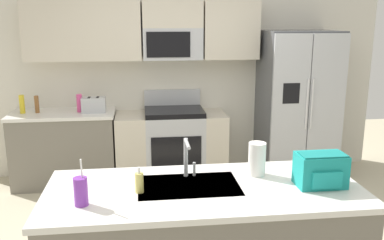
{
  "coord_description": "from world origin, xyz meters",
  "views": [
    {
      "loc": [
        -0.51,
        -3.27,
        2.0
      ],
      "look_at": [
        -0.03,
        0.6,
        1.05
      ],
      "focal_mm": 39.31,
      "sensor_mm": 36.0,
      "label": 1
    }
  ],
  "objects_px": {
    "toaster": "(94,105)",
    "drink_cup_purple": "(81,191)",
    "bottle_yellow": "(22,104)",
    "bottle_pink": "(79,103)",
    "range_oven": "(171,145)",
    "paper_towel_roll": "(257,159)",
    "refrigerator": "(297,105)",
    "backpack": "(321,169)",
    "sink_faucet": "(187,155)",
    "soap_dispenser": "(139,182)",
    "pepper_mill": "(37,104)"
  },
  "relations": [
    {
      "from": "toaster",
      "to": "drink_cup_purple",
      "type": "bearing_deg",
      "value": -85.83
    },
    {
      "from": "bottle_yellow",
      "to": "bottle_pink",
      "type": "bearing_deg",
      "value": -0.07
    },
    {
      "from": "range_oven",
      "to": "bottle_yellow",
      "type": "relative_size",
      "value": 6.2
    },
    {
      "from": "bottle_pink",
      "to": "paper_towel_roll",
      "type": "relative_size",
      "value": 0.89
    },
    {
      "from": "refrigerator",
      "to": "backpack",
      "type": "distance_m",
      "value": 2.6
    },
    {
      "from": "sink_faucet",
      "to": "soap_dispenser",
      "type": "relative_size",
      "value": 1.66
    },
    {
      "from": "toaster",
      "to": "backpack",
      "type": "bearing_deg",
      "value": -55.14
    },
    {
      "from": "bottle_yellow",
      "to": "soap_dispenser",
      "type": "bearing_deg",
      "value": -61.28
    },
    {
      "from": "backpack",
      "to": "range_oven",
      "type": "bearing_deg",
      "value": 107.72
    },
    {
      "from": "drink_cup_purple",
      "to": "pepper_mill",
      "type": "bearing_deg",
      "value": 107.85
    },
    {
      "from": "bottle_yellow",
      "to": "sink_faucet",
      "type": "distance_m",
      "value": 2.85
    },
    {
      "from": "sink_faucet",
      "to": "refrigerator",
      "type": "bearing_deg",
      "value": 53.44
    },
    {
      "from": "range_oven",
      "to": "pepper_mill",
      "type": "distance_m",
      "value": 1.69
    },
    {
      "from": "bottle_yellow",
      "to": "backpack",
      "type": "height_order",
      "value": "backpack"
    },
    {
      "from": "range_oven",
      "to": "soap_dispenser",
      "type": "bearing_deg",
      "value": -98.79
    },
    {
      "from": "toaster",
      "to": "sink_faucet",
      "type": "relative_size",
      "value": 0.99
    },
    {
      "from": "bottle_yellow",
      "to": "backpack",
      "type": "relative_size",
      "value": 0.69
    },
    {
      "from": "range_oven",
      "to": "refrigerator",
      "type": "bearing_deg",
      "value": -2.58
    },
    {
      "from": "soap_dispenser",
      "to": "toaster",
      "type": "bearing_deg",
      "value": 102.31
    },
    {
      "from": "range_oven",
      "to": "backpack",
      "type": "height_order",
      "value": "backpack"
    },
    {
      "from": "bottle_pink",
      "to": "drink_cup_purple",
      "type": "bearing_deg",
      "value": -82.24
    },
    {
      "from": "range_oven",
      "to": "pepper_mill",
      "type": "relative_size",
      "value": 6.65
    },
    {
      "from": "paper_towel_roll",
      "to": "backpack",
      "type": "relative_size",
      "value": 0.75
    },
    {
      "from": "pepper_mill",
      "to": "backpack",
      "type": "relative_size",
      "value": 0.64
    },
    {
      "from": "soap_dispenser",
      "to": "backpack",
      "type": "xyz_separation_m",
      "value": [
        1.2,
        -0.04,
        0.05
      ]
    },
    {
      "from": "refrigerator",
      "to": "drink_cup_purple",
      "type": "relative_size",
      "value": 6.27
    },
    {
      "from": "paper_towel_roll",
      "to": "backpack",
      "type": "xyz_separation_m",
      "value": [
        0.37,
        -0.25,
        -0.0
      ]
    },
    {
      "from": "drink_cup_purple",
      "to": "range_oven",
      "type": "bearing_deg",
      "value": 74.58
    },
    {
      "from": "bottle_yellow",
      "to": "toaster",
      "type": "bearing_deg",
      "value": -2.76
    },
    {
      "from": "refrigerator",
      "to": "sink_faucet",
      "type": "relative_size",
      "value": 6.56
    },
    {
      "from": "bottle_pink",
      "to": "drink_cup_purple",
      "type": "relative_size",
      "value": 0.73
    },
    {
      "from": "toaster",
      "to": "pepper_mill",
      "type": "height_order",
      "value": "pepper_mill"
    },
    {
      "from": "refrigerator",
      "to": "bottle_yellow",
      "type": "xyz_separation_m",
      "value": [
        -3.35,
        0.06,
        0.08
      ]
    },
    {
      "from": "drink_cup_purple",
      "to": "backpack",
      "type": "distance_m",
      "value": 1.55
    },
    {
      "from": "bottle_pink",
      "to": "sink_faucet",
      "type": "relative_size",
      "value": 0.76
    },
    {
      "from": "sink_faucet",
      "to": "soap_dispenser",
      "type": "xyz_separation_m",
      "value": [
        -0.34,
        -0.22,
        -0.1
      ]
    },
    {
      "from": "pepper_mill",
      "to": "bottle_pink",
      "type": "xyz_separation_m",
      "value": [
        0.5,
        -0.01,
        0.0
      ]
    },
    {
      "from": "bottle_yellow",
      "to": "drink_cup_purple",
      "type": "relative_size",
      "value": 0.74
    },
    {
      "from": "soap_dispenser",
      "to": "backpack",
      "type": "bearing_deg",
      "value": -1.88
    },
    {
      "from": "paper_towel_roll",
      "to": "drink_cup_purple",
      "type": "bearing_deg",
      "value": -163.01
    },
    {
      "from": "sink_faucet",
      "to": "drink_cup_purple",
      "type": "height_order",
      "value": "drink_cup_purple"
    },
    {
      "from": "pepper_mill",
      "to": "soap_dispenser",
      "type": "relative_size",
      "value": 1.2
    },
    {
      "from": "bottle_pink",
      "to": "toaster",
      "type": "bearing_deg",
      "value": -12.97
    },
    {
      "from": "soap_dispenser",
      "to": "drink_cup_purple",
      "type": "bearing_deg",
      "value": -156.28
    },
    {
      "from": "range_oven",
      "to": "backpack",
      "type": "distance_m",
      "value": 2.74
    },
    {
      "from": "drink_cup_purple",
      "to": "soap_dispenser",
      "type": "bearing_deg",
      "value": 23.72
    },
    {
      "from": "toaster",
      "to": "sink_faucet",
      "type": "bearing_deg",
      "value": -68.74
    },
    {
      "from": "bottle_yellow",
      "to": "soap_dispenser",
      "type": "height_order",
      "value": "bottle_yellow"
    },
    {
      "from": "refrigerator",
      "to": "toaster",
      "type": "bearing_deg",
      "value": 179.56
    },
    {
      "from": "range_oven",
      "to": "pepper_mill",
      "type": "xyz_separation_m",
      "value": [
        -1.59,
        -0.0,
        0.56
      ]
    }
  ]
}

